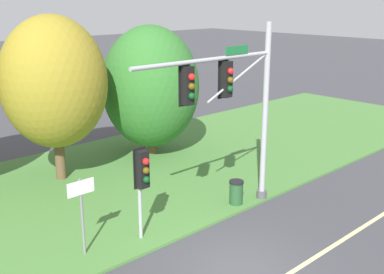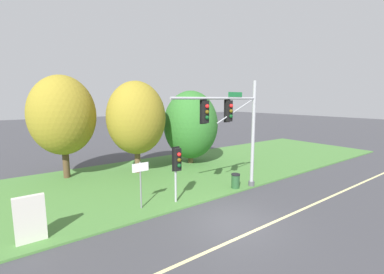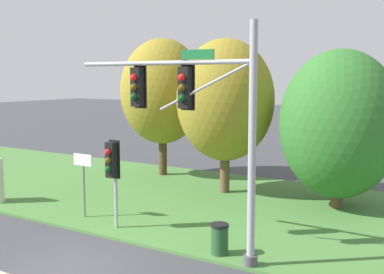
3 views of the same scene
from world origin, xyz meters
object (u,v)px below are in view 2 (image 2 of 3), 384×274
at_px(traffic_signal_mast, 235,123).
at_px(trash_bin, 236,181).
at_px(route_sign_post, 141,178).
at_px(tree_left_of_mast, 136,118).
at_px(tree_nearest_road, 63,116).
at_px(pedestrian_signal_near_kerb, 177,163).
at_px(tree_behind_signpost, 191,125).
at_px(info_kiosk, 30,219).

distance_m(traffic_signal_mast, trash_bin, 3.81).
relative_size(route_sign_post, tree_left_of_mast, 0.35).
bearing_deg(tree_nearest_road, tree_left_of_mast, -20.52).
height_order(pedestrian_signal_near_kerb, tree_left_of_mast, tree_left_of_mast).
xyz_separation_m(tree_left_of_mast, trash_bin, (3.58, -7.02, -3.76)).
distance_m(route_sign_post, tree_left_of_mast, 7.34).
relative_size(traffic_signal_mast, trash_bin, 7.31).
bearing_deg(pedestrian_signal_near_kerb, route_sign_post, 164.69).
xyz_separation_m(traffic_signal_mast, tree_nearest_road, (-7.80, 9.12, 0.28)).
height_order(tree_left_of_mast, trash_bin, tree_left_of_mast).
height_order(traffic_signal_mast, tree_behind_signpost, traffic_signal_mast).
height_order(tree_behind_signpost, info_kiosk, tree_behind_signpost).
bearing_deg(tree_left_of_mast, traffic_signal_mast, -67.46).
height_order(tree_behind_signpost, trash_bin, tree_behind_signpost).
height_order(traffic_signal_mast, pedestrian_signal_near_kerb, traffic_signal_mast).
height_order(tree_nearest_road, trash_bin, tree_nearest_road).
height_order(tree_nearest_road, tree_left_of_mast, tree_nearest_road).
relative_size(pedestrian_signal_near_kerb, tree_behind_signpost, 0.49).
xyz_separation_m(tree_nearest_road, info_kiosk, (-2.80, -8.49, -3.56)).
distance_m(info_kiosk, trash_bin, 11.15).
xyz_separation_m(traffic_signal_mast, tree_left_of_mast, (-3.05, 7.34, 0.01)).
bearing_deg(pedestrian_signal_near_kerb, info_kiosk, 178.77).
distance_m(tree_nearest_road, info_kiosk, 9.63).
bearing_deg(tree_behind_signpost, trash_bin, -102.29).
bearing_deg(traffic_signal_mast, info_kiosk, 176.63).
height_order(route_sign_post, tree_behind_signpost, tree_behind_signpost).
bearing_deg(route_sign_post, info_kiosk, -175.64).
relative_size(pedestrian_signal_near_kerb, tree_nearest_road, 0.43).
xyz_separation_m(traffic_signal_mast, info_kiosk, (-10.60, 0.62, -3.29)).
bearing_deg(info_kiosk, tree_behind_signpost, 28.14).
bearing_deg(route_sign_post, traffic_signal_mast, -9.95).
relative_size(pedestrian_signal_near_kerb, info_kiosk, 1.64).
bearing_deg(traffic_signal_mast, tree_left_of_mast, 112.54).
height_order(route_sign_post, info_kiosk, route_sign_post).
xyz_separation_m(tree_behind_signpost, info_kiosk, (-12.68, -6.78, -2.46)).
xyz_separation_m(traffic_signal_mast, tree_behind_signpost, (2.07, 7.40, -0.82)).
bearing_deg(tree_behind_signpost, traffic_signal_mast, -105.64).
distance_m(pedestrian_signal_near_kerb, trash_bin, 4.68).
distance_m(tree_behind_signpost, info_kiosk, 14.59).
relative_size(tree_left_of_mast, trash_bin, 7.54).
height_order(info_kiosk, trash_bin, info_kiosk).
xyz_separation_m(route_sign_post, tree_left_of_mast, (2.65, 6.34, 2.59)).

